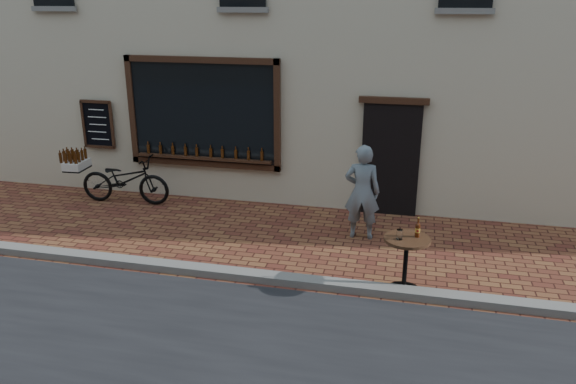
# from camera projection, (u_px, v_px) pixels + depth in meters

# --- Properties ---
(ground) EXTENTS (90.00, 90.00, 0.00)m
(ground) POSITION_uv_depth(u_px,v_px,m) (244.00, 285.00, 8.41)
(ground) COLOR #58261C
(ground) RESTS_ON ground
(kerb) EXTENTS (90.00, 0.25, 0.12)m
(kerb) POSITION_uv_depth(u_px,v_px,m) (248.00, 275.00, 8.58)
(kerb) COLOR slate
(kerb) RESTS_ON ground
(cargo_bicycle) EXTENTS (2.26, 0.76, 1.06)m
(cargo_bicycle) POSITION_uv_depth(u_px,v_px,m) (123.00, 179.00, 11.61)
(cargo_bicycle) COLOR black
(cargo_bicycle) RESTS_ON ground
(bistro_table) EXTENTS (0.67, 0.67, 1.14)m
(bistro_table) POSITION_uv_depth(u_px,v_px,m) (406.00, 253.00, 8.03)
(bistro_table) COLOR black
(bistro_table) RESTS_ON ground
(pedestrian) EXTENTS (0.63, 0.43, 1.71)m
(pedestrian) POSITION_uv_depth(u_px,v_px,m) (362.00, 192.00, 9.81)
(pedestrian) COLOR slate
(pedestrian) RESTS_ON ground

